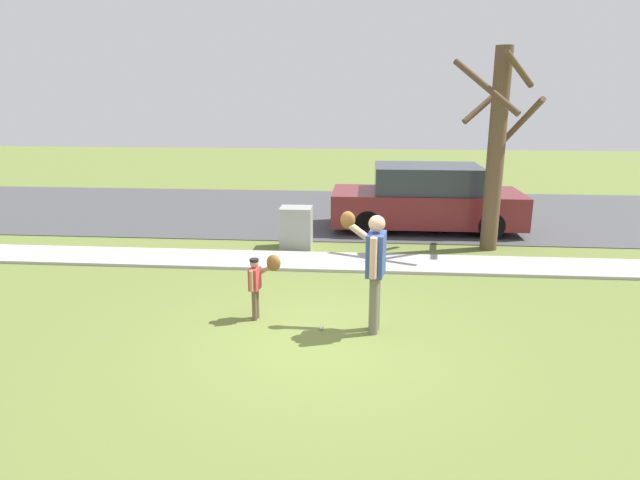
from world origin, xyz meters
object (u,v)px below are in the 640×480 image
at_px(person_child, 260,277).
at_px(street_tree_near, 497,144).
at_px(utility_cabinet, 296,227).
at_px(baseball, 322,327).
at_px(parked_suv_maroon, 426,199).
at_px(person_adult, 373,261).

distance_m(person_child, street_tree_near, 6.30).
xyz_separation_m(utility_cabinet, street_tree_near, (4.30, 0.23, 1.86)).
xyz_separation_m(baseball, utility_cabinet, (-0.92, 4.37, 0.43)).
bearing_deg(baseball, parked_suv_maroon, 71.24).
bearing_deg(parked_suv_maroon, person_adult, -102.70).
bearing_deg(street_tree_near, utility_cabinet, -176.89).
relative_size(person_child, baseball, 13.69).
bearing_deg(person_adult, person_child, -0.77).
height_order(utility_cabinet, street_tree_near, street_tree_near).
bearing_deg(parked_suv_maroon, person_child, -117.52).
relative_size(utility_cabinet, parked_suv_maroon, 0.20).
bearing_deg(baseball, person_child, 160.16).
bearing_deg(utility_cabinet, street_tree_near, 3.11).
bearing_deg(person_child, street_tree_near, 53.89).
height_order(baseball, street_tree_near, street_tree_near).
height_order(person_adult, person_child, person_adult).
distance_m(person_adult, utility_cabinet, 4.67).
bearing_deg(street_tree_near, parked_suv_maroon, 126.26).
height_order(person_adult, street_tree_near, street_tree_near).
xyz_separation_m(person_child, street_tree_near, (4.34, 4.26, 1.65)).
height_order(baseball, utility_cabinet, utility_cabinet).
height_order(baseball, parked_suv_maroon, parked_suv_maroon).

